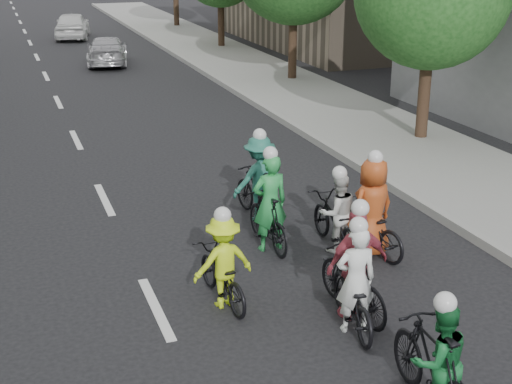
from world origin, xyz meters
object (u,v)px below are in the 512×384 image
cyclist_7 (259,185)px  follow_car_trail (72,25)px  cyclist_2 (222,269)px  cyclist_5 (269,213)px  cyclist_0 (353,292)px  cyclist_6 (336,220)px  cyclist_4 (370,218)px  cyclist_3 (355,273)px  cyclist_1 (435,366)px  follow_car_lead (107,51)px

cyclist_7 → follow_car_trail: 27.94m
cyclist_2 → cyclist_5: cyclist_5 is taller
cyclist_0 → cyclist_2: 2.00m
cyclist_6 → cyclist_4: bearing=146.9°
cyclist_0 → cyclist_5: 3.00m
cyclist_6 → cyclist_0: bearing=70.5°
cyclist_2 → cyclist_7: bearing=-125.3°
cyclist_2 → cyclist_3: 1.98m
cyclist_0 → cyclist_5: bearing=-78.5°
cyclist_6 → follow_car_trail: cyclist_6 is taller
cyclist_1 → cyclist_5: bearing=-85.5°
cyclist_3 → cyclist_6: 2.34m
cyclist_0 → cyclist_6: bearing=-101.9°
cyclist_0 → cyclist_3: size_ratio=0.97×
cyclist_6 → follow_car_lead: size_ratio=0.46×
cyclist_3 → cyclist_4: bearing=-130.3°
cyclist_0 → follow_car_lead: bearing=-81.4°
cyclist_0 → cyclist_6: size_ratio=0.95×
cyclist_2 → cyclist_0: bearing=133.2°
cyclist_6 → cyclist_5: bearing=-21.9°
cyclist_6 → cyclist_7: cyclist_7 is taller
cyclist_7 → cyclist_2: bearing=51.3°
cyclist_6 → follow_car_trail: (-1.18, 29.76, 0.14)m
cyclist_3 → cyclist_6: bearing=-115.5°
cyclist_5 → follow_car_lead: cyclist_5 is taller
follow_car_lead → cyclist_3: bearing=99.8°
cyclist_7 → follow_car_lead: cyclist_7 is taller
cyclist_1 → cyclist_4: 4.48m
cyclist_3 → follow_car_lead: bearing=-96.1°
follow_car_lead → cyclist_2: bearing=95.4°
cyclist_0 → cyclist_6: cyclist_0 is taller
cyclist_0 → follow_car_lead: 23.41m
cyclist_2 → cyclist_6: (2.49, 1.21, -0.01)m
cyclist_1 → cyclist_3: bearing=-91.5°
cyclist_7 → follow_car_lead: 19.07m
cyclist_2 → follow_car_trail: bearing=-98.4°
cyclist_5 → cyclist_7: bearing=-105.2°
cyclist_6 → cyclist_7: bearing=-65.1°
cyclist_3 → cyclist_5: (-0.31, 2.68, -0.02)m
cyclist_2 → follow_car_trail: cyclist_2 is taller
cyclist_4 → follow_car_trail: (-1.67, 30.10, 0.05)m
cyclist_1 → cyclist_6: (0.98, 4.57, -0.06)m
cyclist_4 → follow_car_trail: bearing=-97.8°
cyclist_6 → cyclist_3: bearing=72.1°
follow_car_trail → cyclist_3: bearing=101.4°
cyclist_5 → cyclist_7: (0.31, 1.34, 0.06)m
cyclist_6 → follow_car_lead: 20.90m
cyclist_5 → follow_car_trail: 29.28m
follow_car_trail → cyclist_7: bearing=101.5°
cyclist_6 → follow_car_trail: bearing=-86.1°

